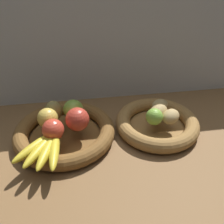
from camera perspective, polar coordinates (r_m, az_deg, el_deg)
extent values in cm
cube|color=brown|center=(85.53, 1.14, -7.15)|extent=(140.00, 90.00, 3.00)
cube|color=silver|center=(97.58, -1.75, 17.95)|extent=(140.00, 3.00, 55.00)
cylinder|color=brown|center=(86.35, -11.11, -5.70)|extent=(24.55, 24.55, 1.00)
torus|color=brown|center=(85.03, -11.26, -4.63)|extent=(35.12, 35.12, 5.18)
cylinder|color=olive|center=(90.19, 10.60, -3.63)|extent=(20.69, 20.69, 1.00)
torus|color=olive|center=(88.93, 10.74, -2.57)|extent=(30.41, 30.41, 5.18)
sphere|color=#7AA338|center=(84.67, -9.28, 0.60)|extent=(7.10, 7.10, 7.10)
sphere|color=#CC422D|center=(76.87, -13.96, -4.12)|extent=(6.92, 6.92, 6.92)
sphere|color=gold|center=(82.38, -15.17, -1.41)|extent=(6.92, 6.92, 6.92)
sphere|color=#B73828|center=(78.95, -8.32, -1.74)|extent=(7.90, 7.90, 7.90)
ellipsoid|color=olive|center=(84.88, -13.88, 0.28)|extent=(6.99, 6.64, 7.63)
ellipsoid|color=gold|center=(75.43, -17.85, -7.78)|extent=(13.75, 14.36, 2.92)
ellipsoid|color=gold|center=(74.23, -16.67, -8.33)|extent=(10.83, 16.23, 2.92)
ellipsoid|color=gold|center=(73.34, -15.24, -8.65)|extent=(7.27, 17.14, 2.92)
ellipsoid|color=gold|center=(72.84, -13.65, -8.70)|extent=(3.27, 17.02, 2.92)
sphere|color=brown|center=(79.24, -13.24, -4.52)|extent=(2.63, 2.63, 2.63)
ellipsoid|color=tan|center=(90.36, 11.43, 1.65)|extent=(7.61, 6.78, 4.26)
ellipsoid|color=tan|center=(84.66, 13.87, -0.96)|extent=(8.89, 8.73, 4.85)
ellipsoid|color=tan|center=(86.00, 11.10, 0.14)|extent=(9.35, 8.84, 5.02)
sphere|color=#7AAD3D|center=(81.91, 10.22, -1.33)|extent=(5.87, 5.87, 5.87)
cone|color=red|center=(86.62, 11.74, -0.91)|extent=(11.40, 3.42, 1.95)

